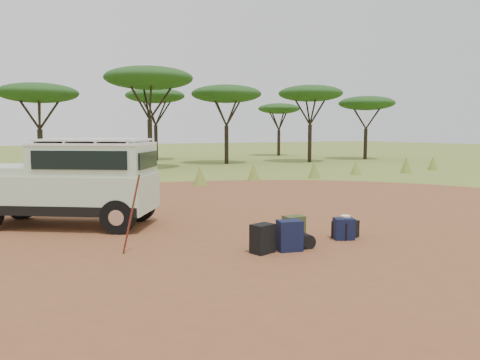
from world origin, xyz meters
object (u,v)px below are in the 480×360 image
duffel_navy (344,229)px  hard_case (345,229)px  safari_vehicle (71,184)px  backpack_navy (289,236)px  backpack_black (262,239)px  walking_staff (131,215)px  backpack_olive (294,229)px

duffel_navy → hard_case: 0.16m
safari_vehicle → backpack_navy: size_ratio=7.57×
backpack_navy → hard_case: size_ratio=1.12×
backpack_black → hard_case: (2.18, 0.21, -0.09)m
walking_staff → backpack_navy: (2.66, -1.19, -0.44)m
duffel_navy → walking_staff: bearing=-169.6°
safari_vehicle → hard_case: (4.81, -4.11, -0.81)m
backpack_black → backpack_olive: 1.04m
safari_vehicle → backpack_black: 5.11m
duffel_navy → hard_case: (0.13, 0.09, -0.04)m
backpack_black → duffel_navy: bearing=-10.8°
walking_staff → backpack_olive: (3.10, -0.71, -0.46)m
walking_staff → backpack_navy: 2.95m
safari_vehicle → backpack_olive: safari_vehicle is taller
backpack_navy → duffel_navy: 1.54m
walking_staff → backpack_black: bearing=-78.5°
backpack_black → hard_case: size_ratio=1.06×
backpack_black → duffel_navy: 2.06m
backpack_black → safari_vehicle: bearing=107.4°
walking_staff → backpack_navy: size_ratio=2.58×
backpack_navy → duffel_navy: (1.52, 0.21, -0.07)m
safari_vehicle → duffel_navy: bearing=-7.1°
safari_vehicle → backpack_navy: (3.17, -4.42, -0.71)m
walking_staff → hard_case: bearing=-63.0°
walking_staff → backpack_black: (2.12, -1.09, -0.46)m
backpack_black → duffel_navy: backpack_black is taller
backpack_olive → duffel_navy: bearing=-11.2°
backpack_black → hard_case: backpack_black is taller
safari_vehicle → duffel_navy: size_ratio=9.79×
backpack_navy → hard_case: 1.68m
backpack_black → backpack_olive: (0.97, 0.38, 0.00)m
backpack_black → walking_staff: bearing=138.9°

